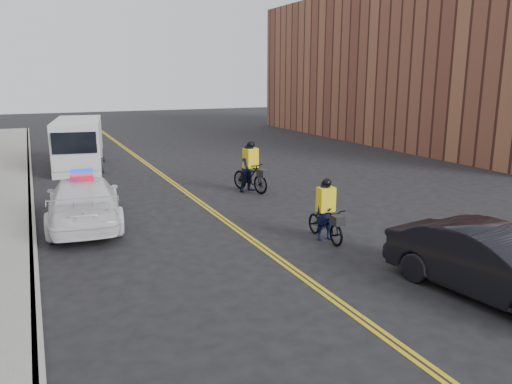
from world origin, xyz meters
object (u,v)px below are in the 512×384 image
at_px(dark_sedan, 491,263).
at_px(cyclist_far, 251,172).
at_px(police_cruiser, 84,201).
at_px(cargo_van, 79,145).
at_px(cyclist_near, 325,219).

relative_size(dark_sedan, cyclist_far, 2.14).
bearing_deg(police_cruiser, dark_sedan, 134.11).
relative_size(cargo_van, cyclist_far, 2.87).
xyz_separation_m(police_cruiser, cargo_van, (0.86, 10.94, 0.45)).
height_order(cargo_van, cyclist_far, cargo_van).
bearing_deg(dark_sedan, cargo_van, 99.47).
relative_size(police_cruiser, cargo_van, 0.90).
distance_m(dark_sedan, cargo_van, 21.48).
bearing_deg(dark_sedan, cyclist_far, 84.34).
relative_size(cargo_van, cyclist_near, 3.31).
relative_size(police_cruiser, cyclist_far, 2.57).
xyz_separation_m(dark_sedan, cargo_van, (-6.75, 20.39, 0.47)).
bearing_deg(cargo_van, police_cruiser, -86.02).
bearing_deg(cyclist_near, cargo_van, 110.85).
height_order(police_cruiser, cargo_van, cargo_van).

